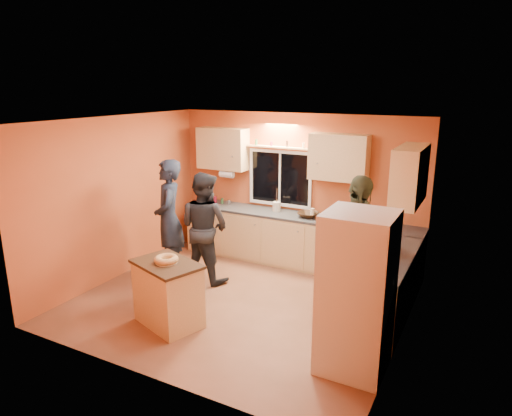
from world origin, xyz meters
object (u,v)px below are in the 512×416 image
Objects in this scene: refrigerator at (356,293)px; person_left at (169,219)px; island at (168,293)px; person_right at (356,244)px; person_center at (204,227)px.

person_left is (-3.39, 1.13, 0.06)m from refrigerator.
person_right reaches higher than island.
refrigerator is 0.93× the size of person_left.
person_left reaches higher than refrigerator.
person_center is at bearing 155.81° from refrigerator.
person_center reaches higher than island.
island is (-2.42, -0.18, -0.46)m from refrigerator.
person_right is (2.03, 1.54, 0.52)m from island.
refrigerator is at bearing -137.62° from person_right.
island is at bearing 2.24° from person_left.
person_left is 1.01× the size of person_right.
island is 0.54× the size of person_right.
person_center is 0.92× the size of person_right.
person_left is at bearing 18.51° from person_center.
person_left reaches higher than island.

